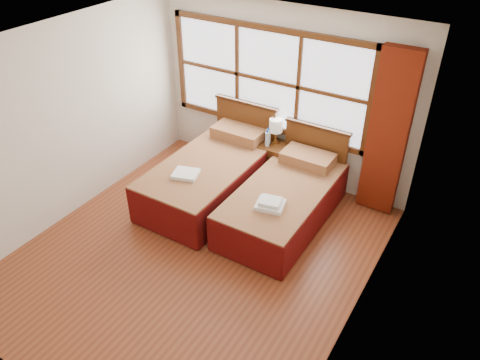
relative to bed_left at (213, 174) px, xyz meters
The scene contains 15 objects.
floor 1.36m from the bed_left, 65.04° to the right, with size 4.50×4.50×0.00m, color brown.
ceiling 2.62m from the bed_left, 65.04° to the right, with size 4.50×4.50×0.00m, color white.
wall_back 1.53m from the bed_left, 62.17° to the left, with size 4.00×4.00×0.00m, color silver.
wall_left 2.11m from the bed_left, 140.36° to the right, with size 4.50×4.50×0.00m, color silver.
wall_right 2.98m from the bed_left, 25.06° to the right, with size 4.50×4.50×0.00m, color silver.
window 1.57m from the bed_left, 73.20° to the left, with size 3.16×0.06×1.56m.
curtain 2.49m from the bed_left, 22.97° to the left, with size 0.50×0.16×2.30m, color maroon.
bed_left is the anchor object (origin of this frame).
bed_right 1.18m from the bed_left, ahead, with size 1.06×2.08×1.03m.
nightstand 0.97m from the bed_left, 55.79° to the left, with size 0.46×0.45×0.61m.
towels_left 0.62m from the bed_left, 95.80° to the right, with size 0.40×0.37×0.05m.
towels_right 1.34m from the bed_left, 22.64° to the right, with size 0.40×0.37×0.10m.
lamp 1.17m from the bed_left, 57.46° to the left, with size 0.20×0.20×0.38m.
bottle_near 0.96m from the bed_left, 55.06° to the left, with size 0.07×0.07×0.25m.
bottle_far 1.01m from the bed_left, 59.30° to the left, with size 0.07×0.07×0.25m.
Camera 1 is at (2.75, -3.46, 4.04)m, focal length 35.00 mm.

